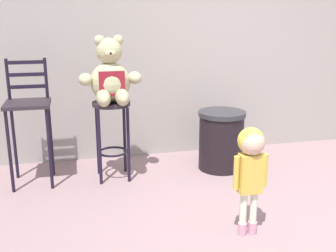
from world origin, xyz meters
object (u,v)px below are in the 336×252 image
at_px(bar_stool_with_teddy, 112,125).
at_px(teddy_bear, 110,78).
at_px(bar_chair_empty, 29,112).
at_px(trash_bin, 221,140).
at_px(child_walking, 251,159).

xyz_separation_m(bar_stool_with_teddy, teddy_bear, (0.00, -0.03, 0.48)).
bearing_deg(bar_chair_empty, trash_bin, -2.34).
xyz_separation_m(bar_stool_with_teddy, bar_chair_empty, (-0.81, 0.07, 0.17)).
relative_size(teddy_bear, trash_bin, 1.01).
relative_size(child_walking, trash_bin, 1.32).
xyz_separation_m(teddy_bear, bar_chair_empty, (-0.81, 0.10, -0.32)).
relative_size(teddy_bear, bar_chair_empty, 0.53).
height_order(bar_stool_with_teddy, child_walking, child_walking).
bearing_deg(bar_stool_with_teddy, trash_bin, -0.51).
bearing_deg(teddy_bear, bar_stool_with_teddy, 90.00).
bearing_deg(teddy_bear, bar_chair_empty, 172.75).
bearing_deg(teddy_bear, trash_bin, 1.00).
bearing_deg(child_walking, bar_stool_with_teddy, 33.86).
relative_size(bar_stool_with_teddy, trash_bin, 1.25).
distance_m(teddy_bear, child_walking, 1.69).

